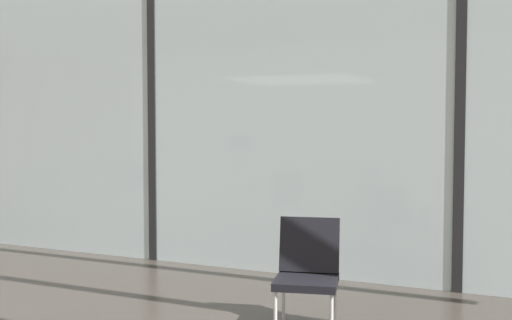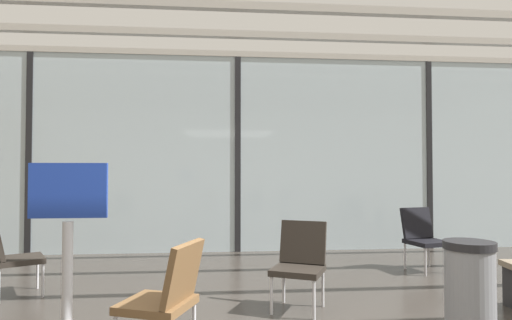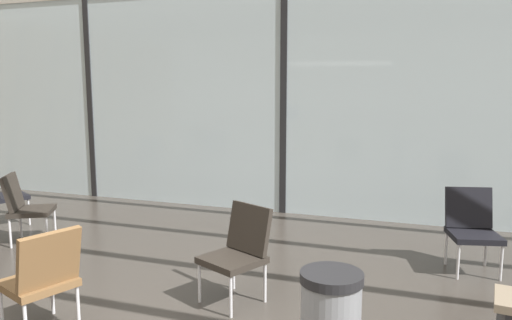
% 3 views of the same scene
% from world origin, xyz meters
% --- Properties ---
extents(glass_curtain_wall, '(14.00, 0.08, 3.41)m').
position_xyz_m(glass_curtain_wall, '(0.00, 5.20, 1.71)').
color(glass_curtain_wall, silver).
rests_on(glass_curtain_wall, ground).
extents(window_mullion_1, '(0.10, 0.12, 3.41)m').
position_xyz_m(window_mullion_1, '(0.00, 5.20, 1.71)').
color(window_mullion_1, black).
rests_on(window_mullion_1, ground).
extents(window_mullion_2, '(0.10, 0.12, 3.41)m').
position_xyz_m(window_mullion_2, '(3.50, 5.20, 1.71)').
color(window_mullion_2, black).
rests_on(window_mullion_2, ground).
extents(parked_airplane, '(13.43, 4.14, 4.14)m').
position_xyz_m(parked_airplane, '(-1.68, 11.20, 2.07)').
color(parked_airplane, '#B2BCD6').
rests_on(parked_airplane, ground).
extents(lounge_chair_4, '(0.59, 0.62, 0.87)m').
position_xyz_m(lounge_chair_4, '(2.55, 3.54, 0.49)').
color(lounge_chair_4, black).
rests_on(lounge_chair_4, ground).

